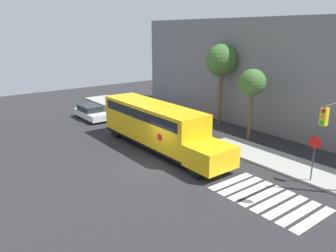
# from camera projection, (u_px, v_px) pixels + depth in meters

# --- Properties ---
(ground_plane) EXTENTS (60.00, 60.00, 0.00)m
(ground_plane) POSITION_uv_depth(u_px,v_px,m) (155.00, 164.00, 20.74)
(ground_plane) COLOR #28282B
(sidewalk_strip) EXTENTS (44.00, 3.00, 0.15)m
(sidewalk_strip) POSITION_uv_depth(u_px,v_px,m) (226.00, 143.00, 24.52)
(sidewalk_strip) COLOR #9E9E99
(sidewalk_strip) RESTS_ON ground
(building_backdrop) EXTENTS (32.00, 4.00, 9.19)m
(building_backdrop) POSITION_uv_depth(u_px,v_px,m) (283.00, 75.00, 27.05)
(building_backdrop) COLOR slate
(building_backdrop) RESTS_ON ground
(crosswalk_stripes) EXTENTS (5.40, 3.20, 0.01)m
(crosswalk_stripes) POSITION_uv_depth(u_px,v_px,m) (268.00, 198.00, 16.56)
(crosswalk_stripes) COLOR white
(crosswalk_stripes) RESTS_ON ground
(school_bus) EXTENTS (11.82, 2.57, 3.16)m
(school_bus) POSITION_uv_depth(u_px,v_px,m) (157.00, 124.00, 23.06)
(school_bus) COLOR yellow
(school_bus) RESTS_ON ground
(parked_car) EXTENTS (4.30, 1.76, 1.31)m
(parked_car) POSITION_uv_depth(u_px,v_px,m) (91.00, 112.00, 31.10)
(parked_car) COLOR silver
(parked_car) RESTS_ON ground
(stop_sign) EXTENTS (0.70, 0.10, 2.74)m
(stop_sign) POSITION_uv_depth(u_px,v_px,m) (314.00, 152.00, 17.75)
(stop_sign) COLOR #38383A
(stop_sign) RESTS_ON ground
(tree_near_sidewalk) EXTENTS (2.76, 2.76, 7.06)m
(tree_near_sidewalk) POSITION_uv_depth(u_px,v_px,m) (222.00, 61.00, 28.31)
(tree_near_sidewalk) COLOR brown
(tree_near_sidewalk) RESTS_ON ground
(tree_far_sidewalk) EXTENTS (2.04, 2.04, 5.47)m
(tree_far_sidewalk) POSITION_uv_depth(u_px,v_px,m) (252.00, 84.00, 24.20)
(tree_far_sidewalk) COLOR brown
(tree_far_sidewalk) RESTS_ON ground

